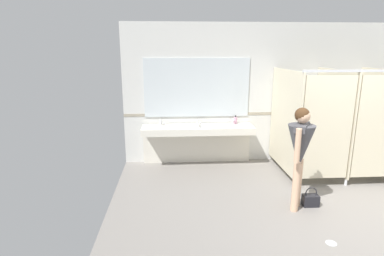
# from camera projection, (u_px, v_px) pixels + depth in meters

# --- Properties ---
(ground_plane) EXTENTS (7.68, 5.81, 0.10)m
(ground_plane) POSITION_uv_depth(u_px,v_px,m) (365.00, 220.00, 4.65)
(ground_plane) COLOR gray
(wall_back) EXTENTS (7.68, 0.12, 2.95)m
(wall_back) POSITION_uv_depth(u_px,v_px,m) (301.00, 93.00, 6.86)
(wall_back) COLOR silver
(wall_back) RESTS_ON ground_plane
(wall_back_tile_band) EXTENTS (7.68, 0.01, 0.06)m
(wall_back_tile_band) POSITION_uv_depth(u_px,v_px,m) (300.00, 113.00, 6.90)
(wall_back_tile_band) COLOR #9E937F
(wall_back_tile_band) RESTS_ON wall_back
(vanity_counter) EXTENTS (2.31, 0.56, 0.97)m
(vanity_counter) POSITION_uv_depth(u_px,v_px,m) (197.00, 136.00, 6.65)
(vanity_counter) COLOR silver
(vanity_counter) RESTS_ON ground_plane
(mirror_panel) EXTENTS (2.21, 0.02, 1.22)m
(mirror_panel) POSITION_uv_depth(u_px,v_px,m) (197.00, 88.00, 6.61)
(mirror_panel) COLOR silver
(mirror_panel) RESTS_ON wall_back
(bathroom_stalls) EXTENTS (2.95, 1.54, 2.08)m
(bathroom_stalls) POSITION_uv_depth(u_px,v_px,m) (363.00, 121.00, 5.97)
(bathroom_stalls) COLOR beige
(bathroom_stalls) RESTS_ON ground_plane
(person_standing) EXTENTS (0.55, 0.55, 1.59)m
(person_standing) POSITION_uv_depth(u_px,v_px,m) (300.00, 147.00, 4.66)
(person_standing) COLOR #DBAD89
(person_standing) RESTS_ON ground_plane
(handbag) EXTENTS (0.24, 0.15, 0.31)m
(handbag) POSITION_uv_depth(u_px,v_px,m) (310.00, 200.00, 4.95)
(handbag) COLOR black
(handbag) RESTS_ON ground_plane
(soap_dispenser) EXTENTS (0.07, 0.07, 0.18)m
(soap_dispenser) POSITION_uv_depth(u_px,v_px,m) (236.00, 120.00, 6.71)
(soap_dispenser) COLOR #D899B2
(soap_dispenser) RESTS_ON vanity_counter
(paper_cup) EXTENTS (0.07, 0.07, 0.08)m
(paper_cup) POSITION_uv_depth(u_px,v_px,m) (198.00, 125.00, 6.41)
(paper_cup) COLOR white
(paper_cup) RESTS_ON vanity_counter
(floor_drain_cover) EXTENTS (0.14, 0.14, 0.01)m
(floor_drain_cover) POSITION_uv_depth(u_px,v_px,m) (331.00, 243.00, 4.01)
(floor_drain_cover) COLOR #B7BABF
(floor_drain_cover) RESTS_ON ground_plane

